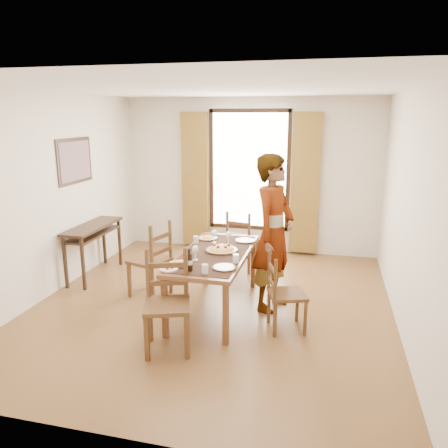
% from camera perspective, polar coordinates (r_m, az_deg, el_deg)
% --- Properties ---
extents(ground, '(5.00, 5.00, 0.00)m').
position_cam_1_polar(ground, '(5.78, -1.42, -10.47)').
color(ground, '#4D2B18').
rests_on(ground, ground).
extents(room_shell, '(4.60, 5.10, 2.74)m').
position_cam_1_polar(room_shell, '(5.45, -1.22, 5.00)').
color(room_shell, beige).
rests_on(room_shell, ground).
extents(console_table, '(0.38, 1.20, 0.80)m').
position_cam_1_polar(console_table, '(6.84, -16.74, -1.07)').
color(console_table, black).
rests_on(console_table, ground).
extents(dining_table, '(0.81, 1.79, 0.76)m').
position_cam_1_polar(dining_table, '(5.41, -1.24, -4.44)').
color(dining_table, brown).
rests_on(dining_table, ground).
extents(chair_west, '(0.58, 0.58, 1.05)m').
position_cam_1_polar(chair_west, '(5.96, -9.41, -4.86)').
color(chair_west, '#52341B').
rests_on(chair_west, ground).
extents(chair_north, '(0.50, 0.50, 0.96)m').
position_cam_1_polar(chair_north, '(6.88, 2.35, -2.42)').
color(chair_north, '#52341B').
rests_on(chair_north, ground).
extents(chair_south, '(0.59, 0.59, 1.05)m').
position_cam_1_polar(chair_south, '(4.64, -7.43, -10.44)').
color(chair_south, '#52341B').
rests_on(chair_south, ground).
extents(chair_east, '(0.51, 0.51, 0.90)m').
position_cam_1_polar(chair_east, '(5.05, 7.88, -9.18)').
color(chair_east, '#52341B').
rests_on(chair_east, ground).
extents(man, '(0.99, 0.89, 1.96)m').
position_cam_1_polar(man, '(5.43, 6.50, -1.21)').
color(man, gray).
rests_on(man, ground).
extents(plate_sw, '(0.27, 0.27, 0.05)m').
position_cam_1_polar(plate_sw, '(4.96, -5.90, -5.04)').
color(plate_sw, silver).
rests_on(plate_sw, dining_table).
extents(plate_se, '(0.27, 0.27, 0.05)m').
position_cam_1_polar(plate_se, '(4.83, 0.05, -5.51)').
color(plate_se, silver).
rests_on(plate_se, dining_table).
extents(plate_nw, '(0.27, 0.27, 0.05)m').
position_cam_1_polar(plate_nw, '(5.95, -2.18, -1.72)').
color(plate_nw, silver).
rests_on(plate_nw, dining_table).
extents(plate_ne, '(0.27, 0.27, 0.05)m').
position_cam_1_polar(plate_ne, '(5.85, 2.80, -2.01)').
color(plate_ne, silver).
rests_on(plate_ne, dining_table).
extents(pasta_platter, '(0.40, 0.40, 0.10)m').
position_cam_1_polar(pasta_platter, '(5.42, -0.33, -3.06)').
color(pasta_platter, orange).
rests_on(pasta_platter, dining_table).
extents(caprese_plate, '(0.20, 0.20, 0.04)m').
position_cam_1_polar(caprese_plate, '(4.83, -7.21, -5.72)').
color(caprese_plate, silver).
rests_on(caprese_plate, dining_table).
extents(wine_glass_a, '(0.08, 0.08, 0.18)m').
position_cam_1_polar(wine_glass_a, '(5.08, -3.76, -3.76)').
color(wine_glass_a, white).
rests_on(wine_glass_a, dining_table).
extents(wine_glass_b, '(0.08, 0.08, 0.18)m').
position_cam_1_polar(wine_glass_b, '(5.66, 0.54, -1.86)').
color(wine_glass_b, white).
rests_on(wine_glass_b, dining_table).
extents(wine_glass_c, '(0.08, 0.08, 0.18)m').
position_cam_1_polar(wine_glass_c, '(5.74, -1.30, -1.63)').
color(wine_glass_c, white).
rests_on(wine_glass_c, dining_table).
extents(tumbler_a, '(0.07, 0.07, 0.10)m').
position_cam_1_polar(tumbler_a, '(5.01, 1.56, -4.52)').
color(tumbler_a, silver).
rests_on(tumbler_a, dining_table).
extents(tumbler_b, '(0.07, 0.07, 0.10)m').
position_cam_1_polar(tumbler_b, '(5.75, -3.68, -2.07)').
color(tumbler_b, silver).
rests_on(tumbler_b, dining_table).
extents(tumbler_c, '(0.07, 0.07, 0.10)m').
position_cam_1_polar(tumbler_c, '(4.68, -2.51, -5.87)').
color(tumbler_c, silver).
rests_on(tumbler_c, dining_table).
extents(wine_bottle, '(0.07, 0.07, 0.25)m').
position_cam_1_polar(wine_bottle, '(4.74, -4.54, -4.70)').
color(wine_bottle, black).
rests_on(wine_bottle, dining_table).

